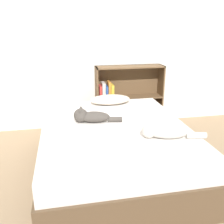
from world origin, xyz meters
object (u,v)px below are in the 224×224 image
object	(u,v)px
cat_dark	(90,116)
bookshelf	(126,95)
bed	(114,149)
pillow	(110,100)
cat_light	(165,131)

from	to	relation	value
cat_dark	bookshelf	world-z (taller)	bookshelf
cat_dark	bed	bearing A→B (deg)	156.67
pillow	cat_light	world-z (taller)	cat_light
pillow	cat_dark	xyz separation A→B (m)	(-0.32, -0.58, 0.01)
cat_light	bookshelf	xyz separation A→B (m)	(0.04, 1.61, -0.12)
cat_light	cat_dark	world-z (taller)	cat_dark
bookshelf	cat_light	bearing A→B (deg)	-91.36
bed	cat_light	bearing A→B (deg)	-43.18
cat_dark	pillow	bearing A→B (deg)	-108.71
pillow	bookshelf	distance (m)	0.62
bed	bookshelf	xyz separation A→B (m)	(0.43, 1.24, 0.22)
pillow	cat_light	xyz separation A→B (m)	(0.30, -1.09, 0.01)
bed	cat_dark	distance (m)	0.43
pillow	cat_light	distance (m)	1.13
bed	bookshelf	bearing A→B (deg)	71.07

